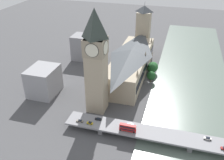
{
  "coord_description": "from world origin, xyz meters",
  "views": [
    {
      "loc": [
        -24.09,
        196.98,
        111.65
      ],
      "look_at": [
        21.79,
        38.13,
        18.68
      ],
      "focal_mm": 40.0,
      "sensor_mm": 36.0,
      "label": 1
    }
  ],
  "objects_px": {
    "clock_tower": "(96,60)",
    "car_northbound_mid": "(90,123)",
    "parliament_hall": "(131,63)",
    "car_northbound_lead": "(130,124)",
    "car_northbound_tail": "(98,119)",
    "car_southbound_lead": "(80,121)",
    "victoria_tower": "(143,29)",
    "car_southbound_mid": "(208,138)",
    "car_southbound_extra": "(224,148)",
    "road_bridge": "(190,141)",
    "double_decker_bus_mid": "(128,128)"
  },
  "relations": [
    {
      "from": "clock_tower",
      "to": "road_bridge",
      "type": "xyz_separation_m",
      "value": [
        -67.67,
        21.62,
        -35.86
      ]
    },
    {
      "from": "clock_tower",
      "to": "car_northbound_tail",
      "type": "bearing_deg",
      "value": 110.95
    },
    {
      "from": "parliament_hall",
      "to": "car_northbound_lead",
      "type": "xyz_separation_m",
      "value": [
        -16.82,
        78.21,
        -6.85
      ]
    },
    {
      "from": "car_northbound_lead",
      "to": "car_northbound_mid",
      "type": "distance_m",
      "value": 26.81
    },
    {
      "from": "car_southbound_mid",
      "to": "car_southbound_extra",
      "type": "xyz_separation_m",
      "value": [
        -9.08,
        6.11,
        -0.03
      ]
    },
    {
      "from": "victoria_tower",
      "to": "road_bridge",
      "type": "bearing_deg",
      "value": 111.28
    },
    {
      "from": "car_northbound_mid",
      "to": "car_northbound_tail",
      "type": "height_order",
      "value": "car_northbound_tail"
    },
    {
      "from": "double_decker_bus_mid",
      "to": "car_northbound_tail",
      "type": "height_order",
      "value": "double_decker_bus_mid"
    },
    {
      "from": "car_northbound_mid",
      "to": "car_southbound_lead",
      "type": "height_order",
      "value": "car_northbound_mid"
    },
    {
      "from": "road_bridge",
      "to": "double_decker_bus_mid",
      "type": "relative_size",
      "value": 15.09
    },
    {
      "from": "car_northbound_mid",
      "to": "car_southbound_lead",
      "type": "distance_m",
      "value": 7.27
    },
    {
      "from": "parliament_hall",
      "to": "double_decker_bus_mid",
      "type": "distance_m",
      "value": 85.98
    },
    {
      "from": "victoria_tower",
      "to": "car_southbound_mid",
      "type": "xyz_separation_m",
      "value": [
        -65.09,
        138.54,
        -19.83
      ]
    },
    {
      "from": "parliament_hall",
      "to": "car_northbound_tail",
      "type": "relative_size",
      "value": 22.03
    },
    {
      "from": "clock_tower",
      "to": "road_bridge",
      "type": "distance_m",
      "value": 79.58
    },
    {
      "from": "parliament_hall",
      "to": "car_southbound_extra",
      "type": "relative_size",
      "value": 24.0
    },
    {
      "from": "car_northbound_lead",
      "to": "car_southbound_lead",
      "type": "bearing_deg",
      "value": 10.21
    },
    {
      "from": "road_bridge",
      "to": "car_southbound_extra",
      "type": "bearing_deg",
      "value": 171.24
    },
    {
      "from": "victoria_tower",
      "to": "car_southbound_extra",
      "type": "distance_m",
      "value": 163.76
    },
    {
      "from": "clock_tower",
      "to": "victoria_tower",
      "type": "relative_size",
      "value": 1.36
    },
    {
      "from": "victoria_tower",
      "to": "car_northbound_mid",
      "type": "height_order",
      "value": "victoria_tower"
    },
    {
      "from": "clock_tower",
      "to": "double_decker_bus_mid",
      "type": "distance_m",
      "value": 49.72
    },
    {
      "from": "clock_tower",
      "to": "car_southbound_extra",
      "type": "height_order",
      "value": "clock_tower"
    },
    {
      "from": "car_northbound_tail",
      "to": "car_southbound_lead",
      "type": "height_order",
      "value": "car_northbound_tail"
    },
    {
      "from": "clock_tower",
      "to": "car_northbound_mid",
      "type": "bearing_deg",
      "value": 97.55
    },
    {
      "from": "clock_tower",
      "to": "car_northbound_lead",
      "type": "distance_m",
      "value": 48.71
    },
    {
      "from": "parliament_hall",
      "to": "clock_tower",
      "type": "bearing_deg",
      "value": 78.15
    },
    {
      "from": "clock_tower",
      "to": "car_northbound_mid",
      "type": "height_order",
      "value": "clock_tower"
    },
    {
      "from": "parliament_hall",
      "to": "double_decker_bus_mid",
      "type": "xyz_separation_m",
      "value": [
        -16.33,
        84.28,
        -4.84
      ]
    },
    {
      "from": "road_bridge",
      "to": "car_northbound_tail",
      "type": "bearing_deg",
      "value": -2.43
    },
    {
      "from": "double_decker_bus_mid",
      "to": "car_northbound_mid",
      "type": "distance_m",
      "value": 25.69
    },
    {
      "from": "car_northbound_mid",
      "to": "car_northbound_tail",
      "type": "bearing_deg",
      "value": -125.87
    },
    {
      "from": "car_northbound_mid",
      "to": "car_southbound_mid",
      "type": "xyz_separation_m",
      "value": [
        -74.3,
        -6.21,
        0.03
      ]
    },
    {
      "from": "car_southbound_lead",
      "to": "victoria_tower",
      "type": "bearing_deg",
      "value": -96.5
    },
    {
      "from": "victoria_tower",
      "to": "car_southbound_extra",
      "type": "relative_size",
      "value": 13.6
    },
    {
      "from": "victoria_tower",
      "to": "car_northbound_lead",
      "type": "xyz_separation_m",
      "value": [
        -16.88,
        138.59,
        -19.84
      ]
    },
    {
      "from": "clock_tower",
      "to": "victoria_tower",
      "type": "xyz_separation_m",
      "value": [
        -12.48,
        -120.11,
        -14.35
      ]
    },
    {
      "from": "car_southbound_extra",
      "to": "car_northbound_mid",
      "type": "bearing_deg",
      "value": 0.06
    },
    {
      "from": "car_northbound_lead",
      "to": "car_southbound_lead",
      "type": "relative_size",
      "value": 0.95
    },
    {
      "from": "victoria_tower",
      "to": "car_northbound_mid",
      "type": "xyz_separation_m",
      "value": [
        9.21,
        144.74,
        -19.86
      ]
    },
    {
      "from": "car_northbound_mid",
      "to": "car_southbound_mid",
      "type": "distance_m",
      "value": 74.56
    },
    {
      "from": "parliament_hall",
      "to": "road_bridge",
      "type": "height_order",
      "value": "parliament_hall"
    },
    {
      "from": "parliament_hall",
      "to": "road_bridge",
      "type": "bearing_deg",
      "value": 124.13
    },
    {
      "from": "car_northbound_mid",
      "to": "car_southbound_mid",
      "type": "bearing_deg",
      "value": -175.23
    },
    {
      "from": "car_northbound_mid",
      "to": "car_southbound_extra",
      "type": "relative_size",
      "value": 0.99
    },
    {
      "from": "double_decker_bus_mid",
      "to": "car_northbound_lead",
      "type": "bearing_deg",
      "value": -94.57
    },
    {
      "from": "double_decker_bus_mid",
      "to": "car_northbound_lead",
      "type": "height_order",
      "value": "double_decker_bus_mid"
    },
    {
      "from": "car_northbound_tail",
      "to": "car_southbound_lead",
      "type": "xyz_separation_m",
      "value": [
        11.3,
        5.43,
        -0.03
      ]
    },
    {
      "from": "victoria_tower",
      "to": "road_bridge",
      "type": "relative_size",
      "value": 0.34
    },
    {
      "from": "car_southbound_lead",
      "to": "car_southbound_extra",
      "type": "height_order",
      "value": "car_southbound_extra"
    }
  ]
}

